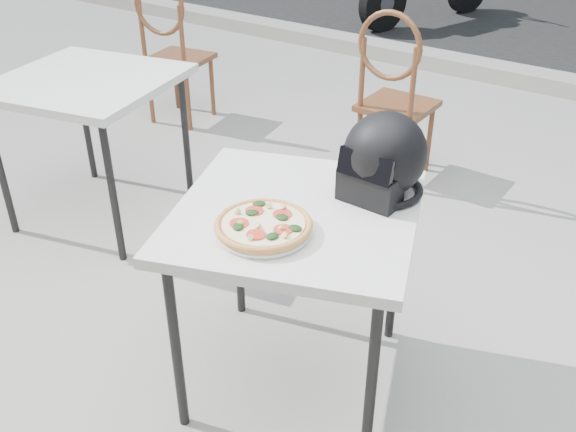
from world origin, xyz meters
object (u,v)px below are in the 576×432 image
Objects in this scene: helmet at (383,160)px; cafe_chair_side at (171,43)px; plate at (264,231)px; cafe_table_main at (296,227)px; pizza at (264,225)px; cafe_table_side at (87,91)px; cafe_chair_main at (394,88)px.

helmet and cafe_chair_side have the same top height.
cafe_chair_side is (-1.96, 1.62, -0.17)m from plate.
cafe_table_main is 2.84× the size of pizza.
cafe_chair_side is (-2.12, 1.22, -0.28)m from helmet.
helmet is (0.16, 0.40, 0.11)m from plate.
helmet reaches higher than plate.
cafe_table_side is at bearing 159.24° from pizza.
cafe_table_side is at bearing 176.99° from helmet.
cafe_chair_main is (-0.45, 1.71, -0.19)m from pizza.
cafe_table_side is (-1.43, 0.38, 0.02)m from cafe_table_main.
helmet is at bearing 68.31° from pizza.
cafe_table_side is at bearing 165.10° from cafe_table_main.
cafe_table_side is 0.95× the size of cafe_chair_side.
pizza is 0.36× the size of cafe_table_side.
cafe_table_main is 0.98× the size of cafe_chair_side.
pizza reaches higher than plate.
cafe_chair_main is at bearing 104.74° from pizza.
plate is (-0.00, -0.16, 0.07)m from cafe_table_main.
plate is 1.53m from cafe_table_side.
helmet is (0.16, 0.24, 0.18)m from cafe_table_main.
plate is at bearing -20.77° from cafe_table_side.
cafe_table_main is 1.48m from cafe_table_side.
cafe_chair_side is at bearing 3.62° from cafe_chair_main.
plate is 0.38× the size of cafe_chair_main.
helmet is 0.31× the size of cafe_table_side.
cafe_chair_side reaches higher than pizza.
cafe_table_main is 0.18m from pizza.
plate reaches higher than cafe_table_main.
cafe_table_main is at bearing -14.90° from cafe_table_side.
helmet is 1.60m from cafe_table_side.
helmet is at bearing 56.48° from cafe_table_main.
cafe_chair_main is 1.53m from cafe_table_side.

